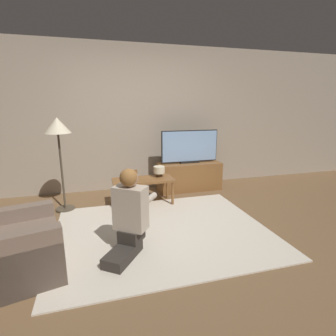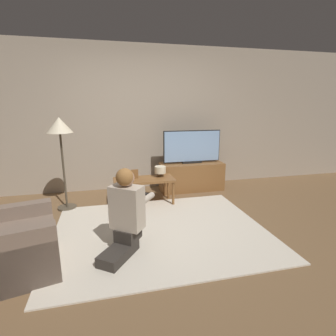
{
  "view_description": "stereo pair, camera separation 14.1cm",
  "coord_description": "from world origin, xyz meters",
  "views": [
    {
      "loc": [
        -0.76,
        -2.93,
        1.57
      ],
      "look_at": [
        0.23,
        0.59,
        0.67
      ],
      "focal_mm": 28.0,
      "sensor_mm": 36.0,
      "label": 1
    },
    {
      "loc": [
        -0.62,
        -2.96,
        1.57
      ],
      "look_at": [
        0.23,
        0.59,
        0.67
      ],
      "focal_mm": 28.0,
      "sensor_mm": 36.0,
      "label": 2
    }
  ],
  "objects": [
    {
      "name": "ground_plane",
      "position": [
        0.0,
        0.0,
        0.0
      ],
      "size": [
        10.0,
        10.0,
        0.0
      ],
      "primitive_type": "plane",
      "color": "brown"
    },
    {
      "name": "wall_back",
      "position": [
        0.0,
        1.93,
        1.3
      ],
      "size": [
        10.0,
        0.06,
        2.6
      ],
      "color": "tan",
      "rests_on": "ground_plane"
    },
    {
      "name": "rug",
      "position": [
        0.0,
        0.0,
        0.01
      ],
      "size": [
        2.61,
        2.1,
        0.02
      ],
      "color": "beige",
      "rests_on": "ground_plane"
    },
    {
      "name": "tv_stand",
      "position": [
        0.9,
        1.5,
        0.26
      ],
      "size": [
        1.16,
        0.42,
        0.51
      ],
      "color": "brown",
      "rests_on": "ground_plane"
    },
    {
      "name": "tv",
      "position": [
        0.9,
        1.51,
        0.82
      ],
      "size": [
        1.06,
        0.08,
        0.6
      ],
      "color": "black",
      "rests_on": "tv_stand"
    },
    {
      "name": "coffee_table",
      "position": [
        -0.06,
        0.99,
        0.37
      ],
      "size": [
        0.95,
        0.41,
        0.42
      ],
      "color": "brown",
      "rests_on": "ground_plane"
    },
    {
      "name": "floor_lamp",
      "position": [
        -1.25,
        1.08,
        1.17
      ],
      "size": [
        0.37,
        0.37,
        1.39
      ],
      "color": "#4C4233",
      "rests_on": "ground_plane"
    },
    {
      "name": "armchair",
      "position": [
        -1.57,
        -0.49,
        0.3
      ],
      "size": [
        0.93,
        0.92,
        0.95
      ],
      "rotation": [
        0.0,
        0.0,
        1.81
      ],
      "color": "#7A6656",
      "rests_on": "ground_plane"
    },
    {
      "name": "person_kneeling",
      "position": [
        -0.45,
        -0.35,
        0.45
      ],
      "size": [
        0.69,
        0.82,
        0.92
      ],
      "rotation": [
        0.0,
        0.0,
        2.51
      ],
      "color": "#332D28",
      "rests_on": "rug"
    },
    {
      "name": "picture_frame",
      "position": [
        -0.2,
        1.02,
        0.5
      ],
      "size": [
        0.11,
        0.01,
        0.15
      ],
      "color": "brown",
      "rests_on": "coffee_table"
    },
    {
      "name": "table_lamp",
      "position": [
        0.21,
        1.05,
        0.52
      ],
      "size": [
        0.18,
        0.18,
        0.17
      ],
      "color": "#4C3823",
      "rests_on": "coffee_table"
    }
  ]
}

